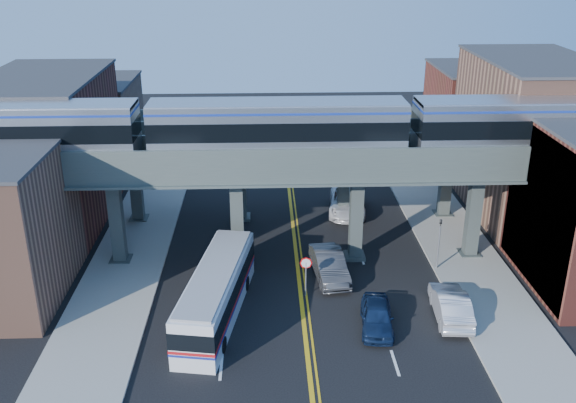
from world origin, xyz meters
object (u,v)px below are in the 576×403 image
(transit_bus, at_px, (216,293))
(stop_sign, at_px, (306,270))
(transit_train, at_px, (278,127))
(car_lane_c, at_px, (347,203))
(car_lane_b, at_px, (329,265))
(car_parked_curb, at_px, (451,305))
(traffic_signal, at_px, (439,238))
(car_lane_a, at_px, (377,316))
(car_lane_d, at_px, (306,165))

(transit_bus, bearing_deg, stop_sign, -59.32)
(transit_train, height_order, transit_bus, transit_train)
(car_lane_c, bearing_deg, car_lane_b, -96.02)
(stop_sign, height_order, car_lane_c, stop_sign)
(car_lane_c, distance_m, car_parked_curb, 16.23)
(stop_sign, relative_size, traffic_signal, 0.64)
(car_lane_c, bearing_deg, car_lane_a, -84.24)
(traffic_signal, height_order, car_lane_d, traffic_signal)
(car_lane_a, height_order, car_lane_b, car_lane_b)
(car_lane_a, bearing_deg, traffic_signal, 58.98)
(traffic_signal, distance_m, car_lane_b, 7.40)
(transit_bus, relative_size, car_parked_curb, 2.23)
(car_parked_curb, bearing_deg, car_lane_c, -71.40)
(traffic_signal, bearing_deg, car_lane_b, -174.21)
(traffic_signal, xyz_separation_m, transit_bus, (-14.20, -5.05, -0.84))
(traffic_signal, height_order, car_lane_b, traffic_signal)
(traffic_signal, height_order, transit_bus, traffic_signal)
(transit_train, distance_m, car_lane_a, 13.36)
(car_parked_curb, bearing_deg, transit_train, -34.37)
(transit_train, bearing_deg, car_parked_curb, -38.58)
(car_lane_c, xyz_separation_m, car_lane_d, (-2.67, 9.80, -0.12))
(stop_sign, distance_m, car_lane_c, 13.63)
(transit_train, xyz_separation_m, stop_sign, (1.55, -5.00, -7.62))
(car_lane_c, bearing_deg, traffic_signal, -57.43)
(stop_sign, xyz_separation_m, transit_bus, (-5.30, -2.05, -0.30))
(traffic_signal, distance_m, car_lane_d, 21.15)
(transit_bus, distance_m, car_lane_c, 17.74)
(stop_sign, height_order, car_parked_curb, stop_sign)
(car_lane_a, bearing_deg, transit_train, 127.97)
(transit_bus, relative_size, car_lane_d, 2.26)
(traffic_signal, distance_m, transit_bus, 15.10)
(traffic_signal, relative_size, car_lane_a, 0.93)
(transit_train, xyz_separation_m, car_lane_b, (3.23, -2.73, -8.52))
(car_lane_b, bearing_deg, car_parked_curb, -44.01)
(car_parked_curb, bearing_deg, car_lane_b, -33.52)
(car_lane_c, height_order, car_parked_curb, car_lane_c)
(traffic_signal, xyz_separation_m, car_parked_curb, (-0.70, -5.78, -1.46))
(transit_bus, xyz_separation_m, car_lane_c, (9.47, 14.99, -0.62))
(stop_sign, height_order, car_lane_d, stop_sign)
(transit_train, bearing_deg, car_lane_c, 54.25)
(transit_bus, distance_m, car_lane_d, 25.72)
(transit_train, relative_size, car_parked_curb, 9.86)
(car_lane_b, bearing_deg, transit_train, 133.48)
(stop_sign, height_order, car_lane_b, stop_sign)
(car_lane_c, xyz_separation_m, car_parked_curb, (4.03, -15.72, -0.01))
(car_lane_a, xyz_separation_m, car_lane_b, (-2.10, 5.96, 0.12))
(car_lane_d, bearing_deg, car_lane_b, -85.79)
(transit_train, xyz_separation_m, car_lane_c, (5.72, 7.94, -8.54))
(car_lane_d, bearing_deg, car_lane_c, -71.07)
(transit_train, distance_m, car_lane_c, 12.99)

